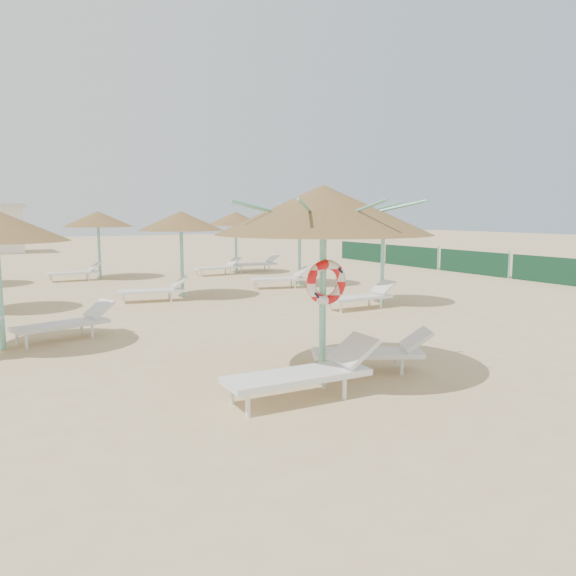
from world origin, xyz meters
TOP-DOWN VIEW (x-y plane):
  - ground at (0.00, 0.00)m, footprint 120.00×120.00m
  - main_palapa at (-0.05, 0.13)m, footprint 3.41×3.41m
  - lounger_main_a at (-0.84, -0.69)m, footprint 2.27×0.73m
  - lounger_main_b at (0.89, -0.03)m, footprint 2.01×1.40m
  - palapa_field at (-0.01, 11.14)m, footprint 15.04×14.18m
  - windbreak_fence at (14.00, 9.96)m, footprint 0.08×19.84m

SIDE VIEW (x-z plane):
  - ground at x=0.00m, z-range 0.00..0.00m
  - lounger_main_b at x=0.89m, z-range -0.02..0.69m
  - lounger_main_a at x=-0.84m, z-range -0.02..0.80m
  - windbreak_fence at x=14.00m, z-range -0.05..1.05m
  - palapa_field at x=-0.01m, z-range 0.96..3.66m
  - main_palapa at x=-0.05m, z-range 1.13..4.19m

